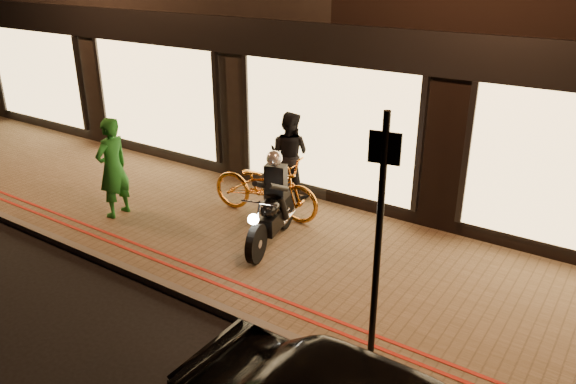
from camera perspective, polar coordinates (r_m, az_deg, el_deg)
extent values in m
plane|color=black|center=(8.35, -10.49, -10.78)|extent=(90.00, 90.00, 0.00)
cube|color=brown|center=(9.62, -2.23, -5.18)|extent=(50.00, 4.00, 0.12)
cube|color=#59544C|center=(8.34, -10.28, -10.29)|extent=(50.00, 0.14, 0.12)
cube|color=maroon|center=(8.55, -8.44, -8.78)|extent=(50.00, 0.06, 0.01)
cube|color=maroon|center=(8.68, -7.55, -8.22)|extent=(50.00, 0.06, 0.01)
cube|color=black|center=(10.23, 4.17, 14.76)|extent=(48.00, 0.12, 0.70)
cube|color=#F2C679|center=(16.83, -24.06, 10.70)|extent=(3.60, 0.06, 2.38)
cube|color=#F2C679|center=(13.31, -13.27, 9.32)|extent=(3.60, 0.06, 2.38)
cube|color=#F2C679|center=(10.54, 3.90, 6.44)|extent=(3.60, 0.06, 2.38)
cylinder|color=black|center=(8.78, -3.24, -5.26)|extent=(0.27, 0.65, 0.64)
cylinder|color=black|center=(9.87, -0.31, -1.93)|extent=(0.27, 0.65, 0.64)
cylinder|color=silver|center=(8.78, -3.24, -5.26)|extent=(0.17, 0.17, 0.14)
cylinder|color=silver|center=(9.87, -0.31, -1.93)|extent=(0.17, 0.17, 0.14)
cube|color=black|center=(9.33, -1.58, -2.93)|extent=(0.42, 0.74, 0.30)
ellipsoid|color=black|center=(9.09, -1.90, -1.56)|extent=(0.44, 0.57, 0.29)
cube|color=black|center=(9.46, -0.94, -0.55)|extent=(0.35, 0.59, 0.09)
cylinder|color=silver|center=(8.63, -2.95, -1.12)|extent=(0.59, 0.18, 0.03)
cylinder|color=silver|center=(8.69, -3.16, -3.36)|extent=(0.13, 0.33, 0.71)
sphere|color=white|center=(8.50, -3.54, -2.78)|extent=(0.21, 0.21, 0.17)
cylinder|color=silver|center=(9.72, 0.05, -2.60)|extent=(0.20, 0.55, 0.07)
cube|color=black|center=(9.21, -1.24, 1.15)|extent=(0.38, 0.30, 0.55)
sphere|color=silver|center=(9.02, -1.40, 3.44)|extent=(0.32, 0.32, 0.26)
cylinder|color=black|center=(8.98, -2.93, 0.75)|extent=(0.31, 0.59, 0.34)
cylinder|color=black|center=(8.87, -1.02, 0.49)|extent=(0.15, 0.61, 0.34)
cylinder|color=black|center=(9.40, -2.10, -1.38)|extent=(0.24, 0.29, 0.46)
cylinder|color=black|center=(9.31, -0.50, -1.62)|extent=(0.14, 0.27, 0.46)
cylinder|color=black|center=(6.38, 9.15, -4.99)|extent=(0.09, 0.09, 3.00)
cube|color=black|center=(5.95, 9.81, 4.43)|extent=(0.35, 0.09, 0.35)
imported|color=#C37622|center=(10.27, -2.32, 0.56)|extent=(2.22, 0.98, 1.13)
imported|color=#1C6922|center=(10.63, -17.39, 2.37)|extent=(0.47, 0.70, 1.86)
imported|color=black|center=(10.99, 0.14, 3.78)|extent=(0.90, 0.73, 1.74)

